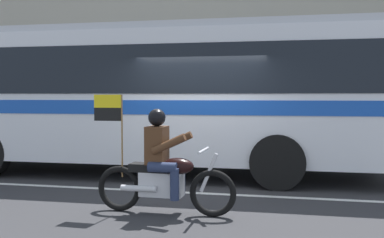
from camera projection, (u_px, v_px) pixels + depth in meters
ground_plane at (200, 186)px, 8.61m from camera, size 60.00×60.00×0.00m
sidewalk_curb at (233, 151)px, 13.59m from camera, size 28.00×3.80×0.15m
lane_center_stripe at (194, 193)px, 8.03m from camera, size 26.60×0.14×0.01m
office_building_facade at (241, 12)px, 15.57m from camera, size 28.00×0.89×9.36m
transit_bus at (148, 90)px, 9.98m from camera, size 10.59×2.73×3.22m
motorcycle_with_rider at (163, 169)px, 6.60m from camera, size 2.20×0.64×1.78m
fire_hydrant at (48, 135)px, 13.82m from camera, size 0.22×0.30×0.75m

